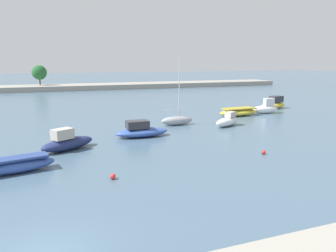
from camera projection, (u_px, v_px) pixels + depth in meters
name	position (u px, v px, depth m)	size (l,w,h in m)	color
moored_boat_2	(17.00, 165.00, 20.56)	(4.85, 2.38, 0.99)	#3856A8
moored_boat_3	(67.00, 142.00, 25.82)	(4.78, 3.69, 1.77)	navy
moored_boat_4	(141.00, 131.00, 30.31)	(4.99, 1.93, 1.55)	#3856A8
moored_boat_5	(177.00, 120.00, 35.88)	(3.64, 1.13, 7.24)	#9E9EA3
moored_boat_6	(227.00, 121.00, 35.32)	(3.82, 2.58, 1.52)	white
moored_boat_7	(238.00, 112.00, 42.10)	(5.55, 2.35, 1.02)	yellow
moored_boat_8	(266.00, 108.00, 43.95)	(3.83, 1.59, 2.03)	white
moored_boat_9	(274.00, 104.00, 48.45)	(5.17, 2.77, 1.86)	yellow
mooring_buoy_0	(113.00, 176.00, 19.41)	(0.35, 0.35, 0.35)	red
mooring_buoy_2	(263.00, 152.00, 24.66)	(0.33, 0.33, 0.33)	red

